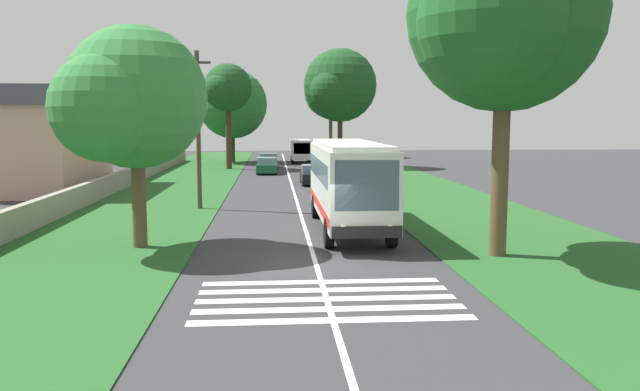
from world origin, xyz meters
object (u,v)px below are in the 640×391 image
(utility_pole, at_px, (198,128))
(roadside_building, at_px, (39,139))
(roadside_tree_left_1, at_px, (231,106))
(trailing_car_1, at_px, (267,166))
(roadside_tree_left_2, at_px, (226,89))
(trailing_car_2, at_px, (269,161))
(roadside_tree_left_0, at_px, (129,101))
(roadside_tree_right_1, at_px, (329,94))
(trailing_car_0, at_px, (313,175))
(roadside_tree_right_0, at_px, (499,20))
(coach_bus, at_px, (348,180))
(trailing_minibus_0, at_px, (301,149))
(roadside_tree_right_2, at_px, (339,87))

(utility_pole, xyz_separation_m, roadside_building, (10.10, 11.59, -0.83))
(roadside_tree_left_1, bearing_deg, trailing_car_1, -165.46)
(roadside_tree_left_1, distance_m, roadside_tree_left_2, 10.27)
(trailing_car_2, bearing_deg, roadside_tree_left_0, 173.38)
(trailing_car_1, height_order, utility_pole, utility_pole)
(roadside_tree_left_0, relative_size, roadside_tree_right_1, 0.69)
(trailing_car_0, height_order, roadside_tree_left_0, roadside_tree_left_0)
(roadside_tree_left_0, xyz_separation_m, roadside_tree_right_1, (58.72, -12.33, 2.72))
(roadside_tree_right_0, height_order, roadside_tree_right_1, roadside_tree_right_1)
(roadside_tree_left_2, relative_size, roadside_building, 0.81)
(roadside_tree_left_2, relative_size, utility_pole, 1.22)
(utility_pole, bearing_deg, roadside_tree_right_0, -138.47)
(trailing_car_2, bearing_deg, roadside_tree_left_1, 26.01)
(roadside_building, bearing_deg, roadside_tree_left_0, -153.21)
(trailing_car_0, distance_m, trailing_car_1, 10.41)
(roadside_tree_left_1, bearing_deg, utility_pole, -178.99)
(coach_bus, height_order, roadside_tree_left_1, roadside_tree_left_1)
(roadside_tree_left_2, bearing_deg, coach_bus, -167.93)
(coach_bus, height_order, trailing_car_2, coach_bus)
(trailing_minibus_0, relative_size, roadside_tree_right_1, 0.52)
(roadside_tree_right_0, xyz_separation_m, roadside_building, (22.85, 22.88, -4.50))
(roadside_tree_left_1, distance_m, roadside_building, 30.18)
(trailing_car_0, distance_m, roadside_tree_right_1, 36.44)
(roadside_tree_left_2, xyz_separation_m, roadside_building, (-17.82, 11.14, -4.13))
(utility_pole, bearing_deg, roadside_building, 48.92)
(roadside_building, bearing_deg, roadside_tree_right_0, -134.96)
(trailing_car_0, bearing_deg, roadside_tree_right_0, -170.03)
(trailing_car_2, height_order, roadside_tree_right_0, roadside_tree_right_0)
(coach_bus, xyz_separation_m, roadside_building, (17.06, 18.60, 1.28))
(coach_bus, distance_m, roadside_tree_left_1, 45.89)
(trailing_car_0, bearing_deg, roadside_tree_right_1, -6.96)
(trailing_car_2, distance_m, roadside_tree_right_1, 21.43)
(trailing_minibus_0, height_order, roadside_tree_left_1, roadside_tree_left_1)
(roadside_tree_right_0, bearing_deg, trailing_minibus_0, 4.93)
(roadside_tree_left_0, distance_m, roadside_tree_right_0, 12.98)
(roadside_building, bearing_deg, trailing_car_2, -37.55)
(roadside_tree_left_2, relative_size, roadside_tree_right_0, 0.88)
(trailing_car_2, xyz_separation_m, trailing_minibus_0, (7.75, -3.52, 0.88))
(coach_bus, bearing_deg, roadside_tree_left_0, 113.07)
(trailing_car_2, distance_m, roadside_tree_left_0, 40.65)
(trailing_car_2, distance_m, roadside_tree_left_1, 10.93)
(roadside_tree_left_2, height_order, roadside_building, roadside_tree_left_2)
(roadside_tree_right_1, relative_size, utility_pole, 1.42)
(coach_bus, height_order, roadside_tree_left_2, roadside_tree_left_2)
(roadside_tree_left_2, distance_m, roadside_tree_right_1, 23.41)
(roadside_tree_right_2, bearing_deg, roadside_tree_right_0, -178.80)
(roadside_tree_left_2, bearing_deg, trailing_minibus_0, -38.00)
(roadside_tree_left_0, bearing_deg, coach_bus, -66.93)
(roadside_tree_left_1, xyz_separation_m, roadside_building, (-28.00, 10.92, -2.82))
(trailing_car_0, relative_size, roadside_tree_right_2, 0.37)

